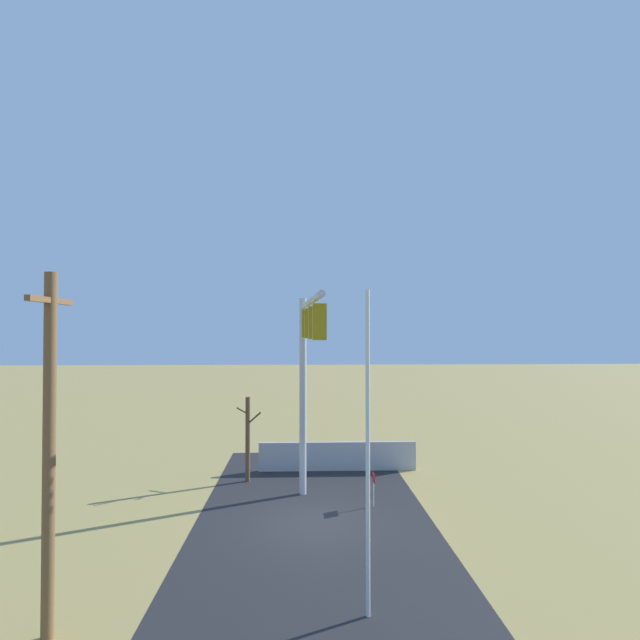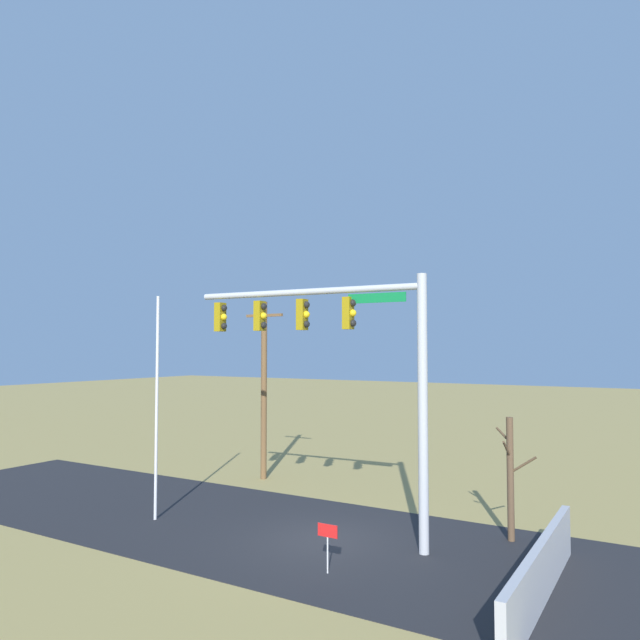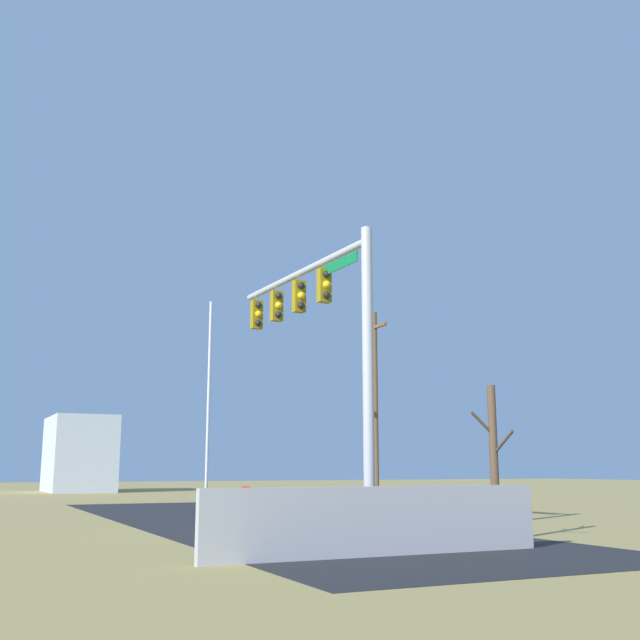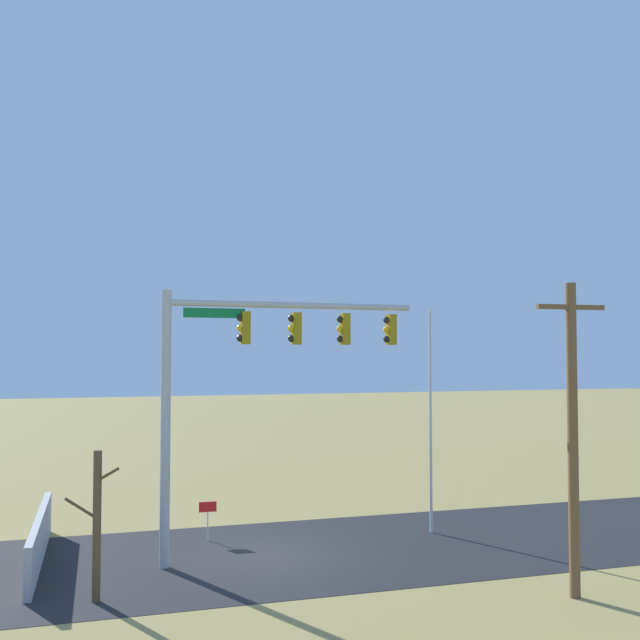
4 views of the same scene
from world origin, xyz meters
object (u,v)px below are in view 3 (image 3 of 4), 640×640
Objects in this scene: open_sign at (246,499)px; bare_tree at (494,459)px; signal_mast at (323,324)px; distant_building at (79,454)px; flagpole at (208,407)px; utility_pole at (375,406)px.

bare_tree is at bearing 55.67° from open_sign.
signal_mast is 1.05× the size of distant_building.
bare_tree is at bearing -176.52° from distant_building.
signal_mast is at bearing 108.11° from open_sign.
flagpole is 6.06× the size of open_sign.
utility_pole is 1.05× the size of distant_building.
open_sign is (7.24, -1.15, -2.79)m from flagpole.
signal_mast is at bearing -179.66° from distant_building.
signal_mast reaches higher than bare_tree.
flagpole is 6.86m from utility_pole.
bare_tree is (11.20, -3.04, -2.15)m from utility_pole.
signal_mast is at bearing -149.21° from bare_tree.
flagpole is 2.05× the size of bare_tree.
open_sign is (7.83, -7.98, -3.10)m from utility_pole.
flagpole reaches higher than distant_building.
signal_mast is at bearing -38.20° from utility_pole.
flagpole is 1.01× the size of distant_building.
open_sign is at bearing -9.05° from flagpole.
distant_building is at bearing 179.44° from flagpole.
flagpole is at bearing 170.95° from open_sign.
open_sign is at bearing -71.89° from signal_mast.
flagpole reaches higher than bare_tree.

